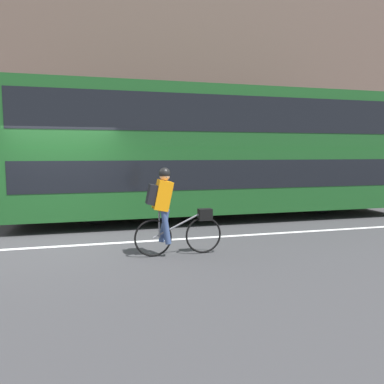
# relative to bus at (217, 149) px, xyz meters

# --- Properties ---
(ground_plane) EXTENTS (80.00, 80.00, 0.00)m
(ground_plane) POSITION_rel_bus_xyz_m (-4.18, -2.24, -2.02)
(ground_plane) COLOR #38383A
(road_center_line) EXTENTS (50.00, 0.14, 0.01)m
(road_center_line) POSITION_rel_bus_xyz_m (-4.18, -2.42, -2.02)
(road_center_line) COLOR silver
(road_center_line) RESTS_ON ground_plane
(sidewalk_curb) EXTENTS (60.00, 2.32, 0.10)m
(sidewalk_curb) POSITION_rel_bus_xyz_m (-4.18, 3.00, -1.97)
(sidewalk_curb) COLOR gray
(sidewalk_curb) RESTS_ON ground_plane
(building_facade) EXTENTS (60.00, 0.30, 9.52)m
(building_facade) POSITION_rel_bus_xyz_m (-4.18, 4.31, 2.74)
(building_facade) COLOR brown
(building_facade) RESTS_ON ground_plane
(bus) EXTENTS (11.17, 2.59, 3.64)m
(bus) POSITION_rel_bus_xyz_m (0.00, 0.00, 0.00)
(bus) COLOR black
(bus) RESTS_ON ground_plane
(cyclist_on_bike) EXTENTS (1.66, 0.32, 1.64)m
(cyclist_on_bike) POSITION_rel_bus_xyz_m (-2.15, -3.65, -1.14)
(cyclist_on_bike) COLOR black
(cyclist_on_bike) RESTS_ON ground_plane
(trash_bin) EXTENTS (0.58, 0.58, 0.87)m
(trash_bin) POSITION_rel_bus_xyz_m (-0.66, 2.88, -1.48)
(trash_bin) COLOR #515156
(trash_bin) RESTS_ON sidewalk_curb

